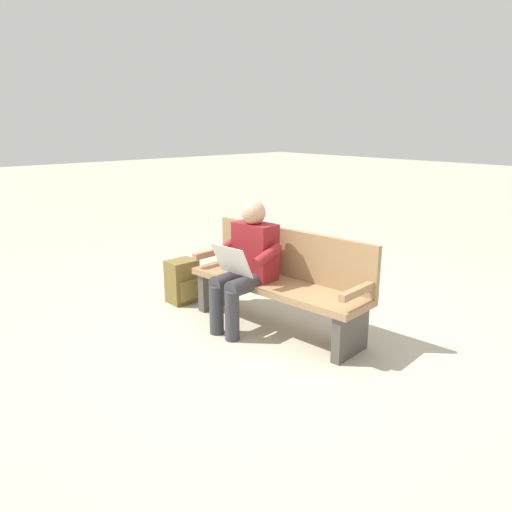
{
  "coord_description": "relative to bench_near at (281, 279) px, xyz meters",
  "views": [
    {
      "loc": [
        -2.95,
        2.92,
        1.84
      ],
      "look_at": [
        0.1,
        0.15,
        0.7
      ],
      "focal_mm": 33.87,
      "sensor_mm": 36.0,
      "label": 1
    }
  ],
  "objects": [
    {
      "name": "backpack",
      "position": [
        1.15,
        0.32,
        -0.24
      ],
      "size": [
        0.28,
        0.3,
        0.45
      ],
      "rotation": [
        0.0,
        0.0,
        1.56
      ],
      "color": "brown",
      "rests_on": "ground"
    },
    {
      "name": "ground_plane",
      "position": [
        -0.01,
        0.07,
        -0.46
      ],
      "size": [
        40.0,
        40.0,
        0.0
      ],
      "primitive_type": "plane",
      "color": "#B7AD99"
    },
    {
      "name": "person_seated",
      "position": [
        0.19,
        0.25,
        0.17
      ],
      "size": [
        0.59,
        0.6,
        1.18
      ],
      "rotation": [
        0.0,
        0.0,
        0.08
      ],
      "color": "maroon",
      "rests_on": "ground"
    },
    {
      "name": "bench_near",
      "position": [
        0.0,
        0.0,
        0.0
      ],
      "size": [
        1.83,
        0.63,
        0.9
      ],
      "rotation": [
        0.0,
        0.0,
        0.08
      ],
      "color": "#9E7A51",
      "rests_on": "ground"
    }
  ]
}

